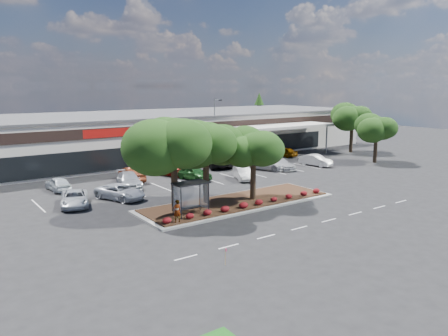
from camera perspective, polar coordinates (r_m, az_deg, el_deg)
ground at (r=36.99m, az=8.02°, el=-5.49°), size 160.00×160.00×0.00m
retail_store at (r=64.85m, az=-12.97°, el=4.13°), size 80.40×25.20×6.25m
landscape_island at (r=38.63m, az=1.77°, el=-4.49°), size 18.00×6.00×0.26m
lane_markings at (r=44.77m, az=-1.32°, el=-2.53°), size 33.12×20.06×0.01m
shrub_row at (r=36.94m, az=3.75°, el=-4.60°), size 17.00×0.80×0.50m
bus_shelter at (r=34.25m, az=-4.49°, el=-2.73°), size 2.75×1.55×2.59m
island_tree_west at (r=34.94m, az=-6.55°, el=0.68°), size 7.20×7.20×7.89m
island_tree_mid at (r=37.36m, az=-2.37°, el=0.94°), size 6.60×6.60×7.32m
island_tree_east at (r=38.57m, az=3.84°, el=0.62°), size 5.80×5.80×6.50m
tree_east_near at (r=62.30m, az=19.24°, el=3.64°), size 5.60×5.60×6.51m
tree_east_far at (r=70.99m, az=16.35°, el=5.05°), size 6.40×6.40×7.62m
conifer_north_east at (r=91.21m, az=4.59°, el=7.02°), size 3.96×3.96×9.00m
person_waiting at (r=32.60m, az=-6.15°, el=-5.61°), size 0.63×0.41×1.72m
light_pole at (r=61.02m, az=-1.14°, el=4.56°), size 1.43×0.57×8.52m
survey_stake at (r=25.66m, az=0.20°, el=-11.21°), size 0.08×0.14×1.02m
car_0 at (r=39.89m, az=-18.93°, el=-3.78°), size 3.56×5.26×1.34m
car_1 at (r=41.08m, az=-13.43°, el=-3.05°), size 4.03×5.47×1.38m
car_2 at (r=45.72m, az=-12.30°, el=-1.54°), size 3.28×5.52×1.50m
car_3 at (r=48.36m, az=-3.96°, el=-0.64°), size 2.78×4.78×1.53m
car_4 at (r=48.32m, az=2.49°, el=-0.72°), size 3.08×4.45×1.39m
car_6 at (r=54.79m, az=7.16°, el=0.59°), size 2.03×4.98×1.44m
car_7 at (r=54.45m, az=5.31°, el=0.69°), size 4.50×6.27×1.69m
car_8 at (r=57.94m, az=11.90°, el=0.99°), size 2.22×4.60×1.45m
car_9 at (r=46.27m, az=-20.86°, el=-1.93°), size 1.85×4.14×1.38m
car_10 at (r=48.64m, az=-11.96°, el=-0.75°), size 2.10×4.93×1.58m
car_11 at (r=54.15m, az=-9.67°, el=0.50°), size 2.60×5.01×1.63m
car_12 at (r=50.90m, az=-6.87°, el=-0.10°), size 4.02×5.85×1.57m
car_13 at (r=55.88m, az=-1.02°, el=0.99°), size 4.46×6.62×1.68m
car_14 at (r=56.71m, az=2.80°, el=1.14°), size 3.12×5.35×1.71m
car_15 at (r=60.00m, az=2.95°, el=1.59°), size 2.28×5.39×1.55m
car_16 at (r=61.18m, az=4.55°, el=1.65°), size 2.06×4.31×1.36m
car_17 at (r=64.78m, az=7.83°, el=2.10°), size 2.42×4.36×1.40m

